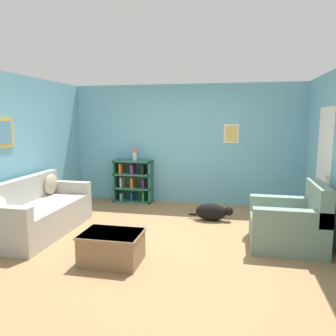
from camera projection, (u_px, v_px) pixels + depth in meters
ground_plane at (163, 237)px, 5.23m from camera, size 14.00×14.00×0.00m
wall_back at (185, 144)px, 7.21m from camera, size 5.60×0.13×2.60m
wall_left at (16, 152)px, 5.54m from camera, size 0.13×5.00×2.60m
couch at (39, 213)px, 5.36m from camera, size 0.86×1.96×0.90m
bookshelf at (133, 181)px, 7.36m from camera, size 0.86×0.32×0.95m
recliner_chair at (291, 224)px, 4.78m from camera, size 1.02×0.95×0.96m
coffee_table at (112, 246)px, 4.27m from camera, size 0.78×0.57×0.40m
dog at (212, 212)px, 6.04m from camera, size 0.84×0.29×0.32m
vase at (135, 153)px, 7.23m from camera, size 0.12×0.12×0.28m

